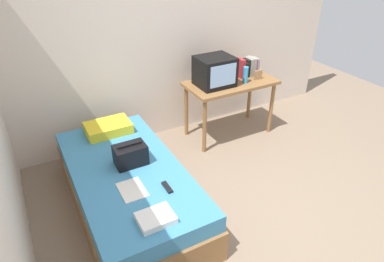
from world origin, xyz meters
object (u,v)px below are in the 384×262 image
(water_bottle, at_px, (245,75))
(picture_frame, at_px, (258,75))
(pillow, at_px, (108,128))
(folded_towel, at_px, (156,218))
(desk, at_px, (230,89))
(magazine, at_px, (132,190))
(remote_dark, at_px, (167,187))
(bed, at_px, (129,189))
(book_row, at_px, (247,67))
(handbag, at_px, (131,155))
(tv, at_px, (215,71))

(water_bottle, height_order, picture_frame, water_bottle)
(pillow, bearing_deg, folded_towel, -92.71)
(desk, relative_size, water_bottle, 5.57)
(magazine, distance_m, remote_dark, 0.30)
(desk, bearing_deg, magazine, -148.14)
(bed, distance_m, desk, 1.89)
(desk, relative_size, book_row, 3.90)
(magazine, height_order, folded_towel, folded_towel)
(magazine, bearing_deg, handbag, 71.12)
(water_bottle, height_order, pillow, water_bottle)
(remote_dark, xyz_separation_m, folded_towel, (-0.24, -0.31, 0.02))
(bed, xyz_separation_m, water_bottle, (1.82, 0.65, 0.62))
(pillow, bearing_deg, remote_dark, -81.91)
(tv, height_order, water_bottle, tv)
(folded_towel, bearing_deg, tv, 46.13)
(pillow, relative_size, handbag, 1.61)
(pillow, height_order, remote_dark, pillow)
(pillow, xyz_separation_m, folded_towel, (-0.07, -1.49, -0.03))
(bed, height_order, magazine, magazine)
(bed, bearing_deg, handbag, 39.17)
(water_bottle, height_order, handbag, water_bottle)
(book_row, height_order, remote_dark, book_row)
(tv, relative_size, book_row, 1.48)
(tv, bearing_deg, picture_frame, -10.49)
(book_row, relative_size, picture_frame, 2.40)
(bed, relative_size, tv, 4.55)
(tv, bearing_deg, desk, -1.10)
(handbag, xyz_separation_m, remote_dark, (0.15, -0.50, -0.09))
(bed, xyz_separation_m, remote_dark, (0.22, -0.44, 0.26))
(folded_towel, bearing_deg, bed, 88.37)
(tv, bearing_deg, pillow, -178.80)
(picture_frame, relative_size, remote_dark, 0.79)
(desk, height_order, pillow, desk)
(folded_towel, bearing_deg, water_bottle, 37.21)
(bed, bearing_deg, picture_frame, 18.03)
(handbag, bearing_deg, pillow, 91.58)
(folded_towel, bearing_deg, remote_dark, 52.22)
(desk, xyz_separation_m, pillow, (-1.63, -0.02, -0.12))
(bed, relative_size, water_bottle, 9.60)
(pillow, relative_size, remote_dark, 3.09)
(water_bottle, bearing_deg, bed, -160.36)
(handbag, relative_size, remote_dark, 1.92)
(desk, distance_m, remote_dark, 1.90)
(picture_frame, bearing_deg, handbag, -162.85)
(folded_towel, bearing_deg, handbag, 83.66)
(bed, distance_m, tv, 1.77)
(tv, xyz_separation_m, book_row, (0.55, 0.07, -0.07))
(bed, xyz_separation_m, pillow, (0.05, 0.74, 0.30))
(tv, height_order, pillow, tv)
(bed, height_order, pillow, pillow)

